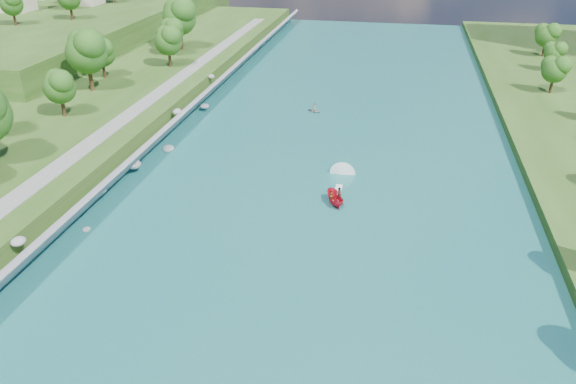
# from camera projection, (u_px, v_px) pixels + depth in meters

# --- Properties ---
(ground) EXTENTS (260.00, 260.00, 0.00)m
(ground) POSITION_uv_depth(u_px,v_px,m) (287.00, 272.00, 57.53)
(ground) COLOR #2D5119
(ground) RESTS_ON ground
(river_water) EXTENTS (55.00, 240.00, 0.10)m
(river_water) POSITION_uv_depth(u_px,v_px,m) (317.00, 186.00, 74.97)
(river_water) COLOR #185D58
(river_water) RESTS_ON ground
(ridge_west) EXTENTS (60.00, 120.00, 9.00)m
(ridge_west) POSITION_uv_depth(u_px,v_px,m) (59.00, 25.00, 152.82)
(ridge_west) COLOR #2D5119
(ridge_west) RESTS_ON ground
(riprap_bank) EXTENTS (4.23, 236.00, 4.17)m
(riprap_bank) POSITION_uv_depth(u_px,v_px,m) (131.00, 163.00, 77.58)
(riprap_bank) COLOR slate
(riprap_bank) RESTS_ON ground
(riverside_path) EXTENTS (3.00, 200.00, 0.10)m
(riverside_path) POSITION_uv_depth(u_px,v_px,m) (89.00, 144.00, 79.05)
(riverside_path) COLOR gray
(riverside_path) RESTS_ON berm_west
(motorboat) EXTENTS (3.60, 18.96, 2.03)m
(motorboat) POSITION_uv_depth(u_px,v_px,m) (336.00, 193.00, 71.54)
(motorboat) COLOR red
(motorboat) RESTS_ON river_water
(raft) EXTENTS (3.23, 3.07, 1.60)m
(raft) POSITION_uv_depth(u_px,v_px,m) (314.00, 110.00, 101.73)
(raft) COLOR gray
(raft) RESTS_ON river_water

